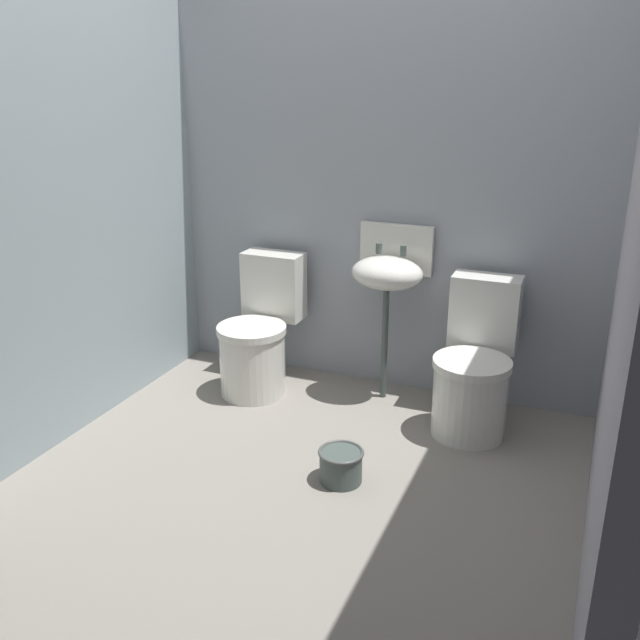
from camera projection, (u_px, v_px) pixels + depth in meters
name	position (u px, v px, depth m)	size (l,w,h in m)	color
ground_plane	(295.00, 489.00, 3.27)	(2.92, 2.81, 0.08)	gray
wall_back	(385.00, 198.00, 3.96)	(2.92, 0.10, 2.24)	#929AA2
wall_left	(58.00, 218.00, 3.44)	(0.10, 2.61, 2.24)	#92A1A7
wall_right	(639.00, 276.00, 2.48)	(0.10, 2.61, 2.24)	#9795A0
toilet_left	(259.00, 337.00, 4.11)	(0.40, 0.59, 0.78)	silver
toilet_right	(474.00, 371.00, 3.65)	(0.41, 0.60, 0.78)	silver
sink	(389.00, 271.00, 3.86)	(0.42, 0.35, 0.99)	#43504B
bucket	(341.00, 465.00, 3.23)	(0.21, 0.21, 0.16)	#43504B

